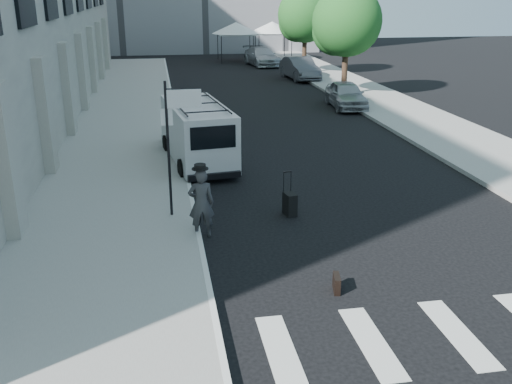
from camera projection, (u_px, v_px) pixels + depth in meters
name	position (u px, v px, depth m)	size (l,w,h in m)	color
ground	(296.00, 267.00, 12.51)	(120.00, 120.00, 0.00)	black
sidewalk_left	(127.00, 118.00, 26.66)	(4.50, 48.00, 0.15)	gray
sidewalk_right	(367.00, 95.00, 32.51)	(4.00, 56.00, 0.15)	gray
sign_pole	(176.00, 121.00, 14.22)	(1.03, 0.07, 3.50)	black
tree_near	(344.00, 24.00, 31.10)	(3.80, 3.83, 6.03)	black
tree_far	(303.00, 17.00, 39.46)	(3.80, 3.83, 6.03)	black
tent_left	(236.00, 28.00, 47.53)	(4.00, 4.00, 3.20)	black
tent_right	(272.00, 27.00, 48.51)	(4.00, 4.00, 3.20)	black
businessman	(201.00, 203.00, 13.77)	(0.63, 0.41, 1.73)	#353537
briefcase	(337.00, 283.00, 11.45)	(0.12, 0.44, 0.34)	black
suitcase	(290.00, 204.00, 15.28)	(0.35, 0.47, 1.18)	black
cargo_van	(197.00, 132.00, 19.77)	(2.41, 5.56, 2.05)	silver
parked_car_a	(346.00, 95.00, 29.15)	(1.59, 3.96, 1.35)	#989CA0
parked_car_b	(300.00, 68.00, 38.42)	(1.57, 4.50, 1.48)	#4C4D52
parked_car_c	(262.00, 56.00, 45.54)	(1.99, 4.90, 1.42)	#A8ABB0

